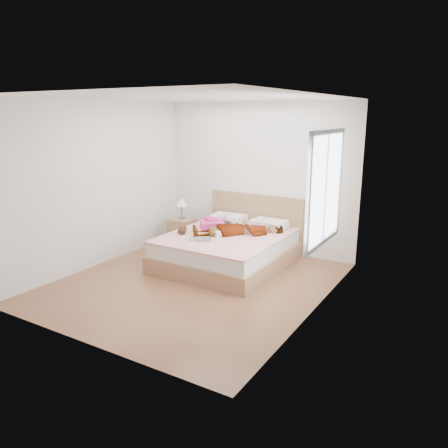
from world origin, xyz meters
name	(u,v)px	position (x,y,z in m)	size (l,w,h in m)	color
ground	(194,283)	(0.00, 0.00, 0.00)	(4.00, 4.00, 0.00)	#552E1A
woman	(239,227)	(0.13, 1.10, 0.61)	(0.56, 1.49, 0.21)	white
hair	(223,221)	(-0.44, 1.55, 0.55)	(0.45, 0.55, 0.08)	black
phone	(225,214)	(-0.37, 1.50, 0.68)	(0.04, 0.09, 0.01)	silver
room_shell	(325,189)	(1.77, 0.30, 1.50)	(4.00, 4.00, 4.00)	white
bed	(230,247)	(0.00, 1.04, 0.28)	(1.80, 2.08, 1.00)	olive
towel	(212,223)	(-0.41, 1.14, 0.59)	(0.50, 0.49, 0.20)	#F44299
magazine	(200,240)	(-0.19, 0.44, 0.52)	(0.46, 0.40, 0.02)	white
coffee_mug	(218,235)	(-0.01, 0.69, 0.56)	(0.14, 0.11, 0.10)	white
plush_toy	(183,230)	(-0.63, 0.60, 0.57)	(0.17, 0.23, 0.12)	black
nightstand	(182,230)	(-1.24, 1.41, 0.30)	(0.42, 0.38, 0.91)	brown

